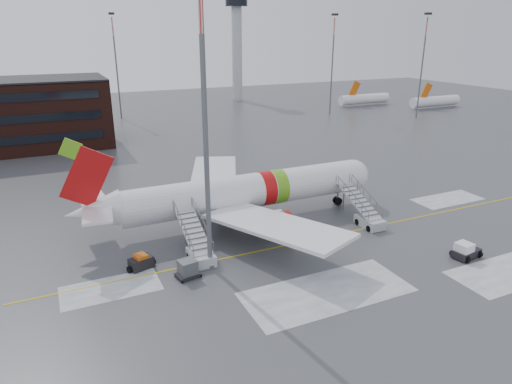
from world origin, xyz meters
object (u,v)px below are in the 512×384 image
airstair_fwd (366,215)px  airstair_aft (198,248)px  uld_container (188,269)px  baggage_tractor (141,263)px  airliner (241,193)px  pushback_tug (465,251)px  light_mast_near (205,124)px

airstair_fwd → airstair_aft: 19.26m
uld_container → baggage_tractor: uld_container is taller
airstair_aft → uld_container: airstair_aft is taller
uld_container → airliner: bearing=46.3°
airliner → baggage_tractor: airliner is taller
airstair_aft → uld_container: (-1.91, -2.87, -0.31)m
pushback_tug → uld_container: uld_container is taller
airstair_aft → baggage_tractor: bearing=175.7°
uld_container → light_mast_near: (2.36, 0.90, 12.31)m
pushback_tug → baggage_tractor: bearing=159.1°
airliner → light_mast_near: 14.46m
baggage_tractor → light_mast_near: bearing=-22.5°
airstair_fwd → light_mast_near: light_mast_near is taller
airstair_fwd → baggage_tractor: (-24.51, 0.39, -0.48)m
airstair_fwd → light_mast_near: 22.39m
airstair_fwd → uld_container: bearing=-172.3°
airstair_fwd → pushback_tug: 10.94m
airstair_aft → pushback_tug: bearing=-24.3°
baggage_tractor → light_mast_near: light_mast_near is taller
airstair_aft → light_mast_near: size_ratio=0.31×
baggage_tractor → light_mast_near: (5.71, -2.36, 12.47)m
pushback_tug → airstair_fwd: bearing=109.1°
airstair_aft → light_mast_near: light_mast_near is taller
airliner → light_mast_near: size_ratio=1.39×
airstair_fwd → light_mast_near: size_ratio=0.31×
airstair_aft → light_mast_near: (0.46, -1.97, 11.99)m
airstair_fwd → uld_container: airstair_fwd is taller
airliner → airstair_aft: size_ratio=4.55×
airliner → light_mast_near: (-6.62, -8.51, 9.64)m
airliner → airstair_aft: 9.92m
uld_container → pushback_tug: bearing=-16.8°
baggage_tractor → airstair_aft: bearing=-4.3°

